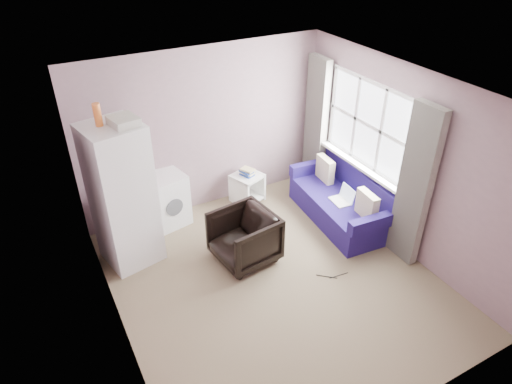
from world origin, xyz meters
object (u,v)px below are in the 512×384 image
washing_machine (164,198)px  fridge (122,195)px  sofa (343,202)px  side_table (247,186)px  armchair (244,236)px

washing_machine → fridge: bearing=-152.1°
washing_machine → sofa: size_ratio=0.44×
washing_machine → sofa: bearing=-37.4°
side_table → sofa: sofa is taller
washing_machine → sofa: 2.68m
sofa → washing_machine: bearing=158.4°
armchair → side_table: size_ratio=1.33×
armchair → fridge: fridge is taller
side_table → washing_machine: bearing=177.7°
side_table → sofa: (1.05, -1.12, 0.02)m
fridge → sofa: 3.21m
washing_machine → sofa: washing_machine is taller
side_table → armchair: bearing=-119.0°
armchair → side_table: (0.70, 1.26, -0.11)m
washing_machine → armchair: bearing=-75.1°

